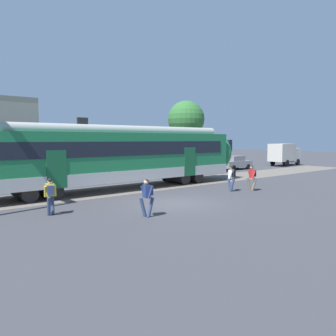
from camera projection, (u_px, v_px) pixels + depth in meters
The scene contains 9 objects.
ground_plane at pixel (176, 203), 17.44m from camera, with size 160.00×160.00×0.00m, color #38383D.
pedestrian_yellow at pixel (50, 193), 14.57m from camera, with size 0.62×0.61×1.67m.
pedestrian_navy at pixel (147, 194), 14.26m from camera, with size 0.61×0.61×1.67m.
pedestrian_white at pixel (231, 176), 21.27m from camera, with size 0.53×0.70×1.67m.
pedestrian_red at pixel (252, 176), 21.48m from camera, with size 0.53×0.67×1.67m.
parked_car_white at pixel (208, 165), 33.48m from camera, with size 4.05×1.86×1.54m.
parked_car_grey at pixel (235, 163), 36.69m from camera, with size 4.02×1.80×1.54m.
box_truck at pixel (285, 153), 42.05m from camera, with size 5.35×2.35×2.82m.
street_tree_right at pixel (186, 119), 38.03m from camera, with size 4.26×4.26×7.86m.
Camera 1 is at (-11.22, -13.06, 3.39)m, focal length 35.00 mm.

